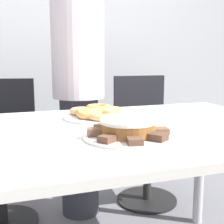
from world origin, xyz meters
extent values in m
cube|color=#A8AAAD|center=(0.00, 1.59, 1.30)|extent=(8.00, 0.05, 2.60)
cube|color=silver|center=(0.00, 0.00, 0.75)|extent=(1.70, 0.98, 0.03)
cylinder|color=silver|center=(0.79, 0.43, 0.37)|extent=(0.06, 0.06, 0.74)
cylinder|color=#383842|center=(0.11, 0.80, 0.40)|extent=(0.25, 0.25, 0.79)
cylinder|color=silver|center=(0.11, 0.80, 1.11)|extent=(0.33, 0.33, 0.63)
cylinder|color=black|center=(-0.39, 0.81, 0.01)|extent=(0.44, 0.44, 0.01)
cylinder|color=#262626|center=(-0.39, 0.81, 0.23)|extent=(0.06, 0.06, 0.43)
cube|color=black|center=(-0.35, 1.01, 0.70)|extent=(0.39, 0.11, 0.42)
cylinder|color=black|center=(0.62, 0.81, 0.01)|extent=(0.44, 0.44, 0.01)
cylinder|color=#262626|center=(0.62, 0.81, 0.23)|extent=(0.06, 0.06, 0.43)
cube|color=black|center=(0.62, 0.81, 0.47)|extent=(0.47, 0.47, 0.04)
cube|color=black|center=(0.63, 1.01, 0.70)|extent=(0.40, 0.06, 0.42)
cylinder|color=white|center=(0.07, -0.16, 0.77)|extent=(0.32, 0.32, 0.01)
cylinder|color=white|center=(0.08, 0.22, 0.77)|extent=(0.34, 0.34, 0.01)
cylinder|color=brown|center=(0.07, -0.16, 0.80)|extent=(0.19, 0.19, 0.04)
cylinder|color=white|center=(0.07, -0.16, 0.83)|extent=(0.20, 0.20, 0.01)
cube|color=brown|center=(-0.04, -0.14, 0.79)|extent=(0.06, 0.05, 0.03)
cube|color=brown|center=(-0.03, -0.22, 0.79)|extent=(0.07, 0.07, 0.02)
cube|color=brown|center=(0.05, -0.27, 0.79)|extent=(0.06, 0.06, 0.02)
cube|color=#513828|center=(0.14, -0.26, 0.79)|extent=(0.08, 0.08, 0.02)
cube|color=brown|center=(0.19, -0.18, 0.79)|extent=(0.06, 0.06, 0.02)
cube|color=brown|center=(0.17, -0.09, 0.79)|extent=(0.06, 0.06, 0.02)
cube|color=brown|center=(0.10, -0.04, 0.79)|extent=(0.05, 0.06, 0.02)
cube|color=brown|center=(0.01, -0.06, 0.79)|extent=(0.06, 0.06, 0.02)
torus|color=tan|center=(0.08, 0.22, 0.79)|extent=(0.11, 0.11, 0.03)
torus|color=#E5AD66|center=(0.07, 0.14, 0.80)|extent=(0.13, 0.13, 0.03)
torus|color=#E5AD66|center=(0.14, 0.16, 0.80)|extent=(0.12, 0.12, 0.04)
torus|color=tan|center=(0.15, 0.22, 0.79)|extent=(0.12, 0.12, 0.03)
torus|color=#E5AD66|center=(0.15, 0.27, 0.79)|extent=(0.10, 0.10, 0.03)
torus|color=#C68447|center=(0.10, 0.31, 0.80)|extent=(0.13, 0.13, 0.04)
torus|color=#E5AD66|center=(0.02, 0.29, 0.79)|extent=(0.12, 0.12, 0.03)
torus|color=#D18E4C|center=(0.02, 0.23, 0.80)|extent=(0.11, 0.11, 0.04)
torus|color=tan|center=(0.02, 0.18, 0.80)|extent=(0.12, 0.12, 0.03)
camera|label=1|loc=(-0.32, -1.16, 1.05)|focal=50.00mm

